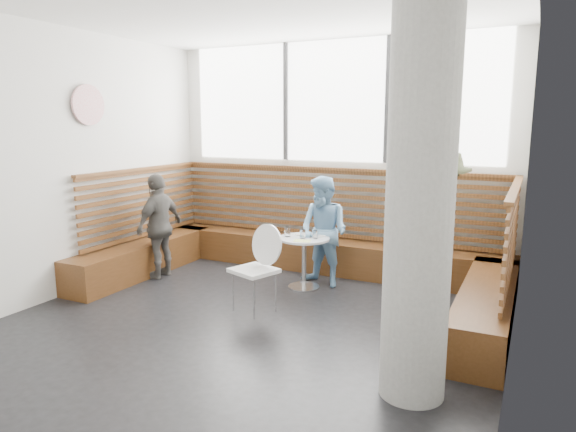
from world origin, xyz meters
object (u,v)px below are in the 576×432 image
at_px(concrete_column, 420,190).
at_px(child_left, 160,226).
at_px(cafe_chair, 257,261).
at_px(adult_man, 435,232).
at_px(cafe_table, 304,252).
at_px(child_back, 324,232).

distance_m(concrete_column, child_left, 4.21).
relative_size(cafe_chair, adult_man, 0.53).
height_order(cafe_table, adult_man, adult_man).
relative_size(cafe_table, cafe_chair, 0.68).
relative_size(adult_man, child_left, 1.29).
xyz_separation_m(concrete_column, cafe_chair, (-1.98, 1.08, -1.03)).
bearing_deg(adult_man, child_back, 65.90).
distance_m(concrete_column, cafe_chair, 2.47).
xyz_separation_m(cafe_chair, adult_man, (1.78, 0.76, 0.35)).
bearing_deg(cafe_chair, cafe_table, 100.46).
relative_size(cafe_chair, child_left, 0.68).
bearing_deg(adult_man, cafe_table, 74.83).
bearing_deg(child_left, adult_man, 94.17).
distance_m(cafe_chair, adult_man, 1.97).
relative_size(cafe_chair, child_back, 0.68).
xyz_separation_m(cafe_chair, child_back, (0.33, 1.15, 0.14)).
xyz_separation_m(adult_man, child_back, (-1.45, 0.39, -0.21)).
relative_size(concrete_column, adult_man, 1.74).
distance_m(concrete_column, child_back, 2.91).
height_order(cafe_chair, child_left, child_left).
bearing_deg(child_left, concrete_column, 67.48).
relative_size(cafe_table, child_left, 0.46).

